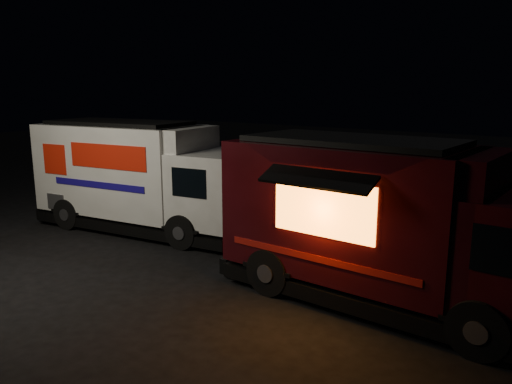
{
  "coord_description": "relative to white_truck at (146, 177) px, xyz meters",
  "views": [
    {
      "loc": [
        8.87,
        -8.12,
        4.25
      ],
      "look_at": [
        1.13,
        2.0,
        1.57
      ],
      "focal_mm": 35.0,
      "sensor_mm": 36.0,
      "label": 1
    }
  ],
  "objects": [
    {
      "name": "red_truck",
      "position": [
        7.96,
        -0.59,
        0.0
      ],
      "size": [
        7.04,
        2.63,
        3.27
      ],
      "primitive_type": null,
      "rotation": [
        0.0,
        0.0,
        -0.01
      ],
      "color": "#36090F",
      "rests_on": "ground"
    },
    {
      "name": "white_truck",
      "position": [
        0.0,
        0.0,
        0.0
      ],
      "size": [
        7.52,
        3.68,
        3.26
      ],
      "primitive_type": null,
      "rotation": [
        0.0,
        0.0,
        0.18
      ],
      "color": "white",
      "rests_on": "ground"
    },
    {
      "name": "ground",
      "position": [
        2.68,
        -1.56,
        -1.63
      ],
      "size": [
        80.0,
        80.0,
        0.0
      ],
      "primitive_type": "plane",
      "color": "black",
      "rests_on": "ground"
    }
  ]
}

